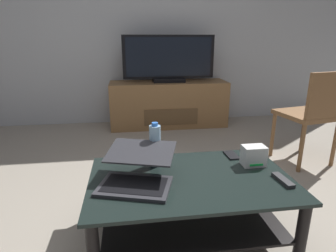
{
  "coord_description": "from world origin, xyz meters",
  "views": [
    {
      "loc": [
        -0.24,
        -1.39,
        1.15
      ],
      "look_at": [
        0.04,
        0.51,
        0.54
      ],
      "focal_mm": 30.22,
      "sensor_mm": 36.0,
      "label": 1
    }
  ],
  "objects_px": {
    "coffee_table": "(190,196)",
    "router_box": "(254,156)",
    "media_cabinet": "(168,104)",
    "tv_remote": "(283,180)",
    "dining_chair": "(313,112)",
    "laptop": "(137,172)",
    "television": "(169,60)",
    "water_bottle_near": "(155,145)",
    "cell_phone": "(231,155)"
  },
  "relations": [
    {
      "from": "coffee_table",
      "to": "dining_chair",
      "type": "distance_m",
      "value": 1.58
    },
    {
      "from": "dining_chair",
      "to": "tv_remote",
      "type": "distance_m",
      "value": 1.28
    },
    {
      "from": "coffee_table",
      "to": "tv_remote",
      "type": "bearing_deg",
      "value": -13.87
    },
    {
      "from": "media_cabinet",
      "to": "cell_phone",
      "type": "bearing_deg",
      "value": -86.25
    },
    {
      "from": "television",
      "to": "dining_chair",
      "type": "bearing_deg",
      "value": -51.36
    },
    {
      "from": "coffee_table",
      "to": "television",
      "type": "bearing_deg",
      "value": 84.8
    },
    {
      "from": "coffee_table",
      "to": "water_bottle_near",
      "type": "height_order",
      "value": "water_bottle_near"
    },
    {
      "from": "media_cabinet",
      "to": "television",
      "type": "height_order",
      "value": "television"
    },
    {
      "from": "coffee_table",
      "to": "laptop",
      "type": "bearing_deg",
      "value": -177.36
    },
    {
      "from": "dining_chair",
      "to": "cell_phone",
      "type": "xyz_separation_m",
      "value": [
        -0.98,
        -0.59,
        -0.11
      ]
    },
    {
      "from": "media_cabinet",
      "to": "tv_remote",
      "type": "bearing_deg",
      "value": -83.19
    },
    {
      "from": "tv_remote",
      "to": "laptop",
      "type": "bearing_deg",
      "value": 168.2
    },
    {
      "from": "laptop",
      "to": "tv_remote",
      "type": "height_order",
      "value": "laptop"
    },
    {
      "from": "router_box",
      "to": "media_cabinet",
      "type": "bearing_deg",
      "value": 95.62
    },
    {
      "from": "media_cabinet",
      "to": "dining_chair",
      "type": "distance_m",
      "value": 1.81
    },
    {
      "from": "dining_chair",
      "to": "laptop",
      "type": "height_order",
      "value": "dining_chair"
    },
    {
      "from": "router_box",
      "to": "water_bottle_near",
      "type": "height_order",
      "value": "water_bottle_near"
    },
    {
      "from": "television",
      "to": "cell_phone",
      "type": "bearing_deg",
      "value": -86.2
    },
    {
      "from": "television",
      "to": "tv_remote",
      "type": "bearing_deg",
      "value": -83.12
    },
    {
      "from": "cell_phone",
      "to": "water_bottle_near",
      "type": "bearing_deg",
      "value": -173.92
    },
    {
      "from": "coffee_table",
      "to": "laptop",
      "type": "xyz_separation_m",
      "value": [
        -0.3,
        -0.01,
        0.19
      ]
    },
    {
      "from": "cell_phone",
      "to": "media_cabinet",
      "type": "bearing_deg",
      "value": 92.31
    },
    {
      "from": "dining_chair",
      "to": "tv_remote",
      "type": "bearing_deg",
      "value": -130.44
    },
    {
      "from": "dining_chair",
      "to": "cell_phone",
      "type": "distance_m",
      "value": 1.15
    },
    {
      "from": "media_cabinet",
      "to": "cell_phone",
      "type": "relative_size",
      "value": 10.92
    },
    {
      "from": "dining_chair",
      "to": "water_bottle_near",
      "type": "distance_m",
      "value": 1.63
    },
    {
      "from": "water_bottle_near",
      "to": "cell_phone",
      "type": "relative_size",
      "value": 1.95
    },
    {
      "from": "television",
      "to": "router_box",
      "type": "xyz_separation_m",
      "value": [
        0.21,
        -2.14,
        -0.42
      ]
    },
    {
      "from": "coffee_table",
      "to": "router_box",
      "type": "height_order",
      "value": "router_box"
    },
    {
      "from": "coffee_table",
      "to": "dining_chair",
      "type": "bearing_deg",
      "value": 32.86
    },
    {
      "from": "coffee_table",
      "to": "laptop",
      "type": "height_order",
      "value": "laptop"
    },
    {
      "from": "dining_chair",
      "to": "television",
      "type": "bearing_deg",
      "value": 128.64
    },
    {
      "from": "coffee_table",
      "to": "tv_remote",
      "type": "relative_size",
      "value": 7.05
    },
    {
      "from": "media_cabinet",
      "to": "router_box",
      "type": "height_order",
      "value": "media_cabinet"
    },
    {
      "from": "media_cabinet",
      "to": "router_box",
      "type": "bearing_deg",
      "value": -84.38
    },
    {
      "from": "water_bottle_near",
      "to": "cell_phone",
      "type": "xyz_separation_m",
      "value": [
        0.52,
        0.07,
        -0.12
      ]
    },
    {
      "from": "coffee_table",
      "to": "television",
      "type": "distance_m",
      "value": 2.33
    },
    {
      "from": "media_cabinet",
      "to": "laptop",
      "type": "height_order",
      "value": "media_cabinet"
    },
    {
      "from": "cell_phone",
      "to": "tv_remote",
      "type": "height_order",
      "value": "tv_remote"
    },
    {
      "from": "television",
      "to": "water_bottle_near",
      "type": "bearing_deg",
      "value": -100.6
    },
    {
      "from": "dining_chair",
      "to": "water_bottle_near",
      "type": "relative_size",
      "value": 3.21
    },
    {
      "from": "media_cabinet",
      "to": "dining_chair",
      "type": "height_order",
      "value": "dining_chair"
    },
    {
      "from": "media_cabinet",
      "to": "coffee_table",
      "type": "bearing_deg",
      "value": -95.15
    },
    {
      "from": "coffee_table",
      "to": "television",
      "type": "relative_size",
      "value": 0.97
    },
    {
      "from": "television",
      "to": "laptop",
      "type": "xyz_separation_m",
      "value": [
        -0.5,
        -2.25,
        -0.42
      ]
    },
    {
      "from": "media_cabinet",
      "to": "laptop",
      "type": "relative_size",
      "value": 3.11
    },
    {
      "from": "tv_remote",
      "to": "dining_chair",
      "type": "bearing_deg",
      "value": 45.52
    },
    {
      "from": "dining_chair",
      "to": "media_cabinet",
      "type": "bearing_deg",
      "value": 128.21
    },
    {
      "from": "tv_remote",
      "to": "media_cabinet",
      "type": "bearing_deg",
      "value": 92.77
    },
    {
      "from": "water_bottle_near",
      "to": "dining_chair",
      "type": "bearing_deg",
      "value": 23.83
    }
  ]
}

